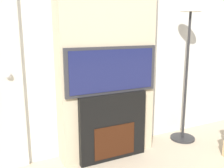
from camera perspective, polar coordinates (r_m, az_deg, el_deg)
wall_back at (r=2.90m, az=-2.80°, el=10.75°), size 6.00×0.06×2.70m
chimney_breast at (r=2.74m, az=-1.34°, el=10.67°), size 1.09×0.29×2.70m
fireplace at (r=2.81m, az=0.01°, el=-9.64°), size 0.78×0.15×0.76m
television at (r=2.64m, az=0.03°, el=3.17°), size 1.05×0.07×0.50m
floor_lamp at (r=3.25m, az=17.00°, el=7.41°), size 0.32×0.32×1.74m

